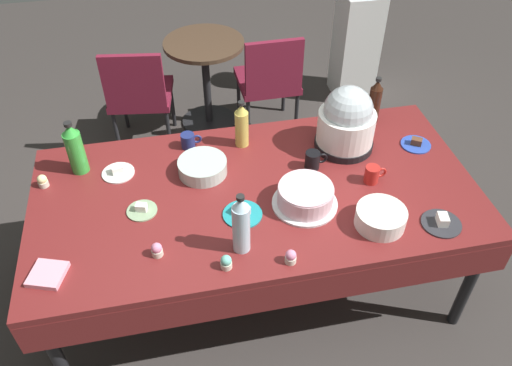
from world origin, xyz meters
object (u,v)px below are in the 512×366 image
object	(u,v)px
dessert_plate_charcoal	(442,222)
cupcake_cocoa	(291,257)
frosted_layer_cake	(305,196)
soda_bottle_cola	(375,102)
potluck_table	(256,199)
maroon_chair_right	(270,78)
dessert_plate_white	(118,172)
glass_salad_bowl	(203,167)
dessert_plate_sage	(142,210)
coffee_mug_black	(313,160)
maroon_chair_left	(139,92)
dessert_plate_cobalt	(416,144)
cupcake_mint	(157,250)
cupcake_rose	(43,181)
coffee_mug_red	(372,174)
soda_bottle_lime_soda	(75,149)
coffee_mug_navy	(188,141)
slow_cooker	(347,121)
round_cafe_table	(205,68)
dessert_plate_teal	(243,213)
cupcake_vanilla	(226,262)
soda_bottle_water	(241,225)
soda_bottle_ginger_ale	(241,125)
water_cooler	(358,30)
ceramic_snack_bowl	(381,218)

from	to	relation	value
dessert_plate_charcoal	cupcake_cocoa	world-z (taller)	cupcake_cocoa
frosted_layer_cake	soda_bottle_cola	size ratio (longest dim) A/B	1.12
potluck_table	maroon_chair_right	distance (m)	1.52
dessert_plate_white	dessert_plate_charcoal	world-z (taller)	dessert_plate_charcoal
glass_salad_bowl	maroon_chair_right	world-z (taller)	maroon_chair_right
dessert_plate_sage	coffee_mug_black	world-z (taller)	coffee_mug_black
maroon_chair_left	soda_bottle_cola	bearing A→B (deg)	-36.99
dessert_plate_charcoal	dessert_plate_sage	xyz separation A→B (m)	(-1.35, 0.36, -0.00)
dessert_plate_cobalt	cupcake_mint	world-z (taller)	cupcake_mint
cupcake_rose	maroon_chair_left	bearing A→B (deg)	68.68
dessert_plate_sage	coffee_mug_black	size ratio (longest dim) A/B	1.22
dessert_plate_cobalt	coffee_mug_red	world-z (taller)	coffee_mug_red
glass_salad_bowl	maroon_chair_left	world-z (taller)	maroon_chair_left
soda_bottle_lime_soda	coffee_mug_navy	distance (m)	0.58
slow_cooker	dessert_plate_cobalt	world-z (taller)	slow_cooker
coffee_mug_black	dessert_plate_sage	bearing A→B (deg)	-170.56
dessert_plate_white	round_cafe_table	xyz separation A→B (m)	(0.62, 1.41, -0.26)
dessert_plate_teal	cupcake_vanilla	size ratio (longest dim) A/B	2.78
frosted_layer_cake	maroon_chair_right	size ratio (longest dim) A/B	0.37
frosted_layer_cake	dessert_plate_teal	bearing A→B (deg)	-178.22
soda_bottle_water	cupcake_vanilla	bearing A→B (deg)	-131.93
coffee_mug_navy	cupcake_mint	bearing A→B (deg)	-106.39
glass_salad_bowl	soda_bottle_lime_soda	bearing A→B (deg)	166.61
slow_cooker	coffee_mug_black	world-z (taller)	slow_cooker
dessert_plate_sage	soda_bottle_ginger_ale	world-z (taller)	soda_bottle_ginger_ale
coffee_mug_navy	coffee_mug_black	distance (m)	0.68
soda_bottle_lime_soda	water_cooler	distance (m)	2.62
cupcake_vanilla	cupcake_cocoa	bearing A→B (deg)	-5.46
cupcake_cocoa	cupcake_rose	bearing A→B (deg)	146.62
cupcake_cocoa	glass_salad_bowl	bearing A→B (deg)	114.21
soda_bottle_ginger_ale	cupcake_mint	bearing A→B (deg)	-125.72
dessert_plate_cobalt	maroon_chair_right	world-z (taller)	maroon_chair_right
slow_cooker	soda_bottle_ginger_ale	size ratio (longest dim) A/B	1.33
soda_bottle_lime_soda	slow_cooker	bearing A→B (deg)	-3.38
cupcake_rose	water_cooler	bearing A→B (deg)	35.79
maroon_chair_left	dessert_plate_sage	bearing A→B (deg)	-89.94
dessert_plate_teal	coffee_mug_navy	distance (m)	0.60
soda_bottle_lime_soda	maroon_chair_right	bearing A→B (deg)	41.67
slow_cooker	water_cooler	distance (m)	1.81
cupcake_rose	soda_bottle_cola	distance (m)	1.82
dessert_plate_sage	cupcake_mint	world-z (taller)	cupcake_mint
soda_bottle_water	maroon_chair_right	size ratio (longest dim) A/B	0.37
cupcake_mint	cupcake_cocoa	xyz separation A→B (m)	(0.56, -0.15, 0.00)
ceramic_snack_bowl	dessert_plate_white	size ratio (longest dim) A/B	1.40
soda_bottle_lime_soda	coffee_mug_black	world-z (taller)	soda_bottle_lime_soda
soda_bottle_lime_soda	coffee_mug_red	distance (m)	1.49
cupcake_cocoa	soda_bottle_lime_soda	distance (m)	1.22
coffee_mug_red	coffee_mug_black	world-z (taller)	coffee_mug_black
dessert_plate_charcoal	cupcake_cocoa	distance (m)	0.74
cupcake_mint	dessert_plate_teal	bearing A→B (deg)	21.87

